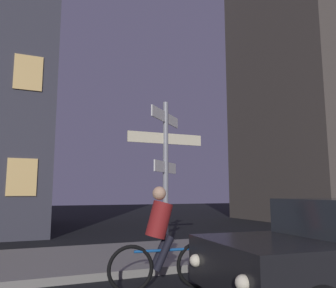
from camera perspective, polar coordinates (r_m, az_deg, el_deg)
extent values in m
cube|color=gray|center=(8.57, 1.80, -17.87)|extent=(40.00, 3.29, 0.14)
cylinder|color=gray|center=(7.49, -0.42, -5.64)|extent=(0.12, 0.12, 3.41)
cube|color=white|center=(7.67, -0.41, 4.52)|extent=(1.08, 1.08, 0.24)
cube|color=beige|center=(7.58, -0.41, 0.92)|extent=(1.78, 0.03, 0.24)
cube|color=white|center=(7.50, -0.42, -3.94)|extent=(0.87, 0.87, 0.24)
cylinder|color=black|center=(5.21, 10.89, -21.29)|extent=(0.65, 0.26, 0.64)
sphere|color=#F9EFCC|center=(3.60, 12.56, -21.92)|extent=(0.16, 0.16, 0.16)
sphere|color=#F9EFCC|center=(4.60, 4.70, -19.00)|extent=(0.16, 0.16, 0.16)
torus|color=black|center=(5.81, 5.02, -19.59)|extent=(0.72, 0.13, 0.72)
torus|color=black|center=(5.50, -6.34, -20.24)|extent=(0.72, 0.13, 0.72)
cylinder|color=#1959A5|center=(5.58, -0.49, -17.49)|extent=(1.00, 0.13, 0.04)
cylinder|color=maroon|center=(5.50, -1.50, -12.64)|extent=(0.48, 0.36, 0.61)
sphere|color=tan|center=(5.48, -1.48, -8.32)|extent=(0.22, 0.22, 0.22)
cylinder|color=black|center=(5.66, -1.28, -17.67)|extent=(0.35, 0.15, 0.55)
cylinder|color=black|center=(5.49, -0.72, -17.97)|extent=(0.35, 0.15, 0.55)
cube|color=#F2C672|center=(11.79, -23.44, -5.14)|extent=(0.90, 0.06, 1.20)
cube|color=#F2C672|center=(12.43, -22.51, 11.07)|extent=(0.90, 0.06, 1.20)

